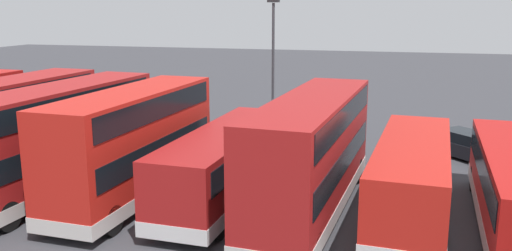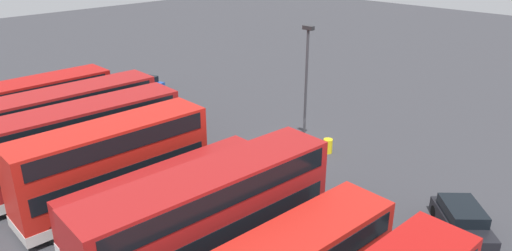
# 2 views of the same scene
# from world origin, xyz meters

# --- Properties ---
(ground_plane) EXTENTS (140.00, 140.00, 0.00)m
(ground_plane) POSITION_xyz_m (0.00, 0.00, 0.00)
(ground_plane) COLOR #38383D
(bus_double_decker_third) EXTENTS (3.33, 11.74, 4.55)m
(bus_double_decker_third) POSITION_xyz_m (-5.37, 11.26, 2.45)
(bus_double_decker_third) COLOR #A51919
(bus_double_decker_third) RESTS_ON ground
(bus_single_deck_fourth) EXTENTS (3.00, 10.62, 2.95)m
(bus_single_deck_fourth) POSITION_xyz_m (-1.74, 10.74, 1.62)
(bus_single_deck_fourth) COLOR #A51919
(bus_single_deck_fourth) RESTS_ON ground
(bus_double_decker_fifth) EXTENTS (3.03, 10.27, 4.55)m
(bus_double_decker_fifth) POSITION_xyz_m (1.98, 11.58, 2.45)
(bus_double_decker_fifth) COLOR red
(bus_double_decker_fifth) RESTS_ON ground
(bus_double_decker_sixth) EXTENTS (3.31, 11.72, 4.55)m
(bus_double_decker_sixth) POSITION_xyz_m (5.64, 11.51, 2.45)
(bus_double_decker_sixth) COLOR #A51919
(bus_double_decker_sixth) RESTS_ON ground
(bus_double_decker_seventh) EXTENTS (3.04, 12.00, 4.55)m
(bus_double_decker_seventh) POSITION_xyz_m (9.16, 10.94, 2.45)
(bus_double_decker_seventh) COLOR #A51919
(bus_double_decker_seventh) RESTS_ON ground
(bus_double_decker_far_end) EXTENTS (2.78, 10.78, 4.55)m
(bus_double_decker_far_end) POSITION_xyz_m (12.58, 11.64, 2.45)
(bus_double_decker_far_end) COLOR #B71411
(bus_double_decker_far_end) RESTS_ON ground
(car_hatchback_silver) EXTENTS (4.33, 3.12, 1.43)m
(car_hatchback_silver) POSITION_xyz_m (17.90, -0.11, 0.70)
(car_hatchback_silver) COLOR #1E479E
(car_hatchback_silver) RESTS_ON ground
(car_small_green) EXTENTS (4.06, 4.14, 1.43)m
(car_small_green) POSITION_xyz_m (-12.03, 1.36, 0.70)
(car_small_green) COLOR black
(car_small_green) RESTS_ON ground
(lamp_post_tall) EXTENTS (0.70, 0.30, 8.37)m
(lamp_post_tall) POSITION_xyz_m (-1.09, -0.09, 4.87)
(lamp_post_tall) COLOR #38383D
(lamp_post_tall) RESTS_ON ground
(waste_bin_yellow) EXTENTS (0.60, 0.60, 0.95)m
(waste_bin_yellow) POSITION_xyz_m (-2.01, -1.48, 0.47)
(waste_bin_yellow) COLOR yellow
(waste_bin_yellow) RESTS_ON ground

